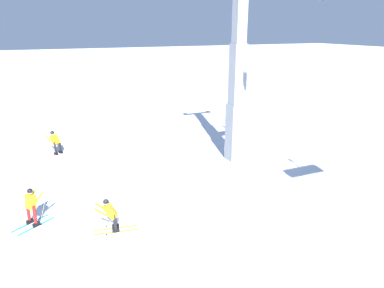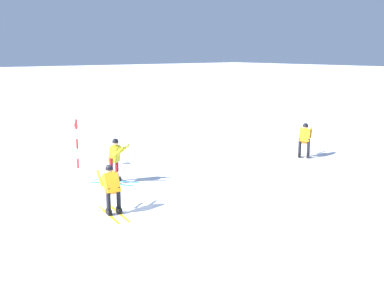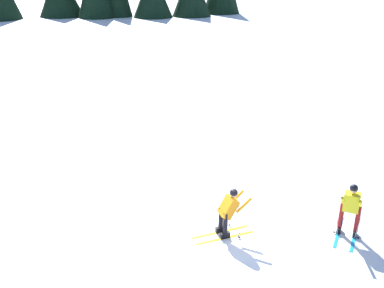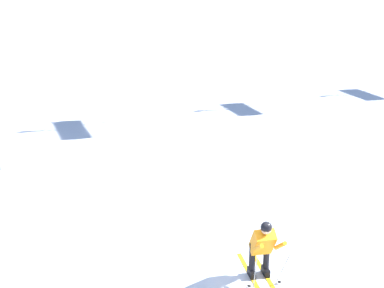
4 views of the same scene
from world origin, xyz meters
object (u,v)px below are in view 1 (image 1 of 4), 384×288
skier_carving_main (110,213)px  lift_tower_near (237,87)px  skier_distant_uphill (55,141)px  skier_distant_downhill (31,204)px

skier_carving_main → lift_tower_near: lift_tower_near is taller
skier_carving_main → lift_tower_near: bearing=120.4°
skier_distant_uphill → skier_distant_downhill: (8.81, -1.46, 0.06)m
skier_distant_uphill → skier_distant_downhill: skier_distant_downhill is taller
lift_tower_near → skier_distant_downhill: size_ratio=6.48×
skier_carving_main → lift_tower_near: size_ratio=0.16×
skier_carving_main → skier_distant_downhill: skier_distant_downhill is taller
lift_tower_near → skier_distant_downhill: bearing=-74.1°
lift_tower_near → skier_distant_uphill: (-5.54, -10.01, -3.61)m
lift_tower_near → skier_distant_uphill: size_ratio=6.10×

